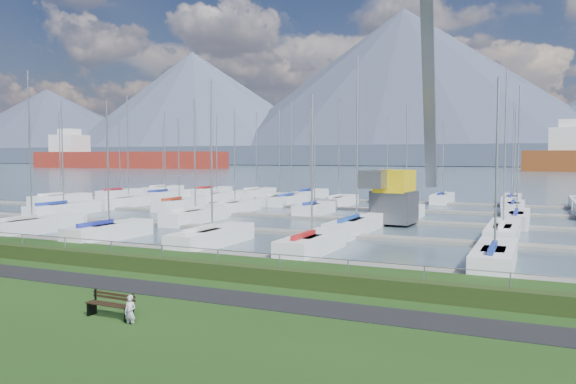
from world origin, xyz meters
The scene contains 12 objects.
path centered at (0.00, -3.00, 0.01)m, with size 160.00×2.00×0.04m, color black.
water centered at (0.00, 260.00, -0.40)m, with size 800.00×540.00×0.20m, color #445764.
hedge centered at (0.00, -0.40, 0.35)m, with size 80.00×0.70×0.70m, color #223212.
fence centered at (0.00, 0.00, 1.20)m, with size 0.04×0.04×80.00m, color gray.
foothill centered at (0.00, 330.00, 6.00)m, with size 900.00×80.00×12.00m, color #40495E.
mountains centered at (7.35, 404.62, 46.68)m, with size 1190.00×360.00×115.00m.
docks centered at (0.00, 26.00, -0.22)m, with size 90.00×41.60×0.25m.
bench_right centered at (2.07, -6.86, 0.42)m, with size 1.81×0.47×0.85m.
person centered at (3.15, -7.21, 0.54)m, with size 0.40×0.26×1.09m, color #B1B1B8.
crane centered at (4.54, 25.28, 5.33)m, with size 5.12×13.31×22.35m.
cargo_ship_west centered at (-170.55, 193.82, 3.55)m, with size 99.37×26.62×21.50m.
sailboat_fleet centered at (0.23, 29.16, 5.37)m, with size 75.80×50.11×13.24m.
Camera 1 is at (14.84, -21.06, 5.31)m, focal length 35.00 mm.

